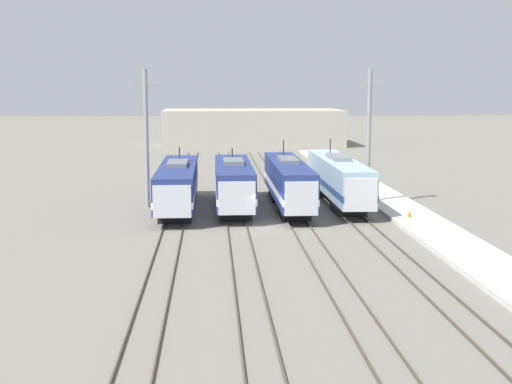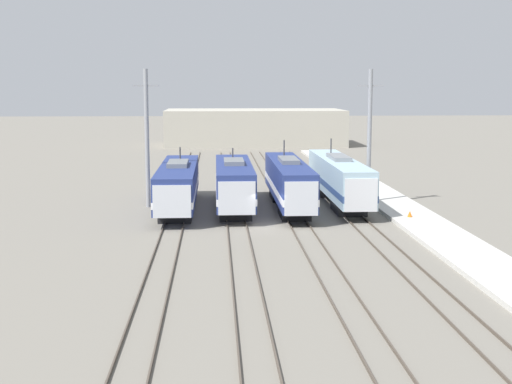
% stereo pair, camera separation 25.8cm
% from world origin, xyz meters
% --- Properties ---
extents(ground_plane, '(400.00, 400.00, 0.00)m').
position_xyz_m(ground_plane, '(0.00, 0.00, 0.00)').
color(ground_plane, slate).
extents(rail_pair_far_left, '(1.51, 120.00, 0.15)m').
position_xyz_m(rail_pair_far_left, '(-7.07, 0.00, 0.07)').
color(rail_pair_far_left, '#4C4238').
rests_on(rail_pair_far_left, ground_plane).
extents(rail_pair_center_left, '(1.51, 120.00, 0.15)m').
position_xyz_m(rail_pair_center_left, '(-2.36, 0.00, 0.07)').
color(rail_pair_center_left, '#4C4238').
rests_on(rail_pair_center_left, ground_plane).
extents(rail_pair_center_right, '(1.51, 120.00, 0.15)m').
position_xyz_m(rail_pair_center_right, '(2.36, 0.00, 0.07)').
color(rail_pair_center_right, '#4C4238').
rests_on(rail_pair_center_right, ground_plane).
extents(rail_pair_far_right, '(1.51, 120.00, 0.15)m').
position_xyz_m(rail_pair_far_right, '(7.07, 0.00, 0.07)').
color(rail_pair_far_right, '#4C4238').
rests_on(rail_pair_far_right, ground_plane).
extents(locomotive_far_left, '(3.04, 18.20, 4.99)m').
position_xyz_m(locomotive_far_left, '(-7.07, 7.19, 2.12)').
color(locomotive_far_left, black).
rests_on(locomotive_far_left, ground_plane).
extents(locomotive_center_left, '(3.04, 16.28, 4.92)m').
position_xyz_m(locomotive_center_left, '(-2.36, 7.21, 2.19)').
color(locomotive_center_left, black).
rests_on(locomotive_center_left, ground_plane).
extents(locomotive_center_right, '(2.74, 18.60, 5.52)m').
position_xyz_m(locomotive_center_right, '(2.36, 7.72, 2.21)').
color(locomotive_center_right, black).
rests_on(locomotive_center_right, ground_plane).
extents(locomotive_far_right, '(2.78, 20.01, 5.47)m').
position_xyz_m(locomotive_far_right, '(7.07, 9.93, 2.21)').
color(locomotive_far_right, '#232326').
rests_on(locomotive_far_right, ground_plane).
extents(catenary_tower_left, '(2.25, 0.38, 11.85)m').
position_xyz_m(catenary_tower_left, '(-9.75, 9.16, 6.07)').
color(catenary_tower_left, gray).
rests_on(catenary_tower_left, ground_plane).
extents(catenary_tower_right, '(2.25, 0.38, 11.85)m').
position_xyz_m(catenary_tower_right, '(9.51, 9.16, 6.07)').
color(catenary_tower_right, gray).
rests_on(catenary_tower_right, ground_plane).
extents(platform, '(4.00, 120.00, 0.32)m').
position_xyz_m(platform, '(11.67, 0.00, 0.16)').
color(platform, beige).
rests_on(platform, ground_plane).
extents(traffic_cone, '(0.38, 0.38, 0.48)m').
position_xyz_m(traffic_cone, '(11.15, 1.44, 0.56)').
color(traffic_cone, orange).
rests_on(traffic_cone, platform).
extents(depot_building, '(31.22, 15.16, 6.27)m').
position_xyz_m(depot_building, '(3.05, 74.60, 3.14)').
color(depot_building, '#B2AD9E').
rests_on(depot_building, ground_plane).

